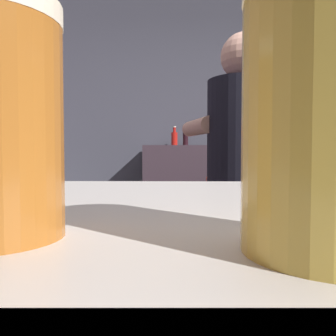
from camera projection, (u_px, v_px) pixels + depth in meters
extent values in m
cube|color=#474855|center=(209.00, 131.00, 3.50)|extent=(5.20, 0.10, 2.70)
cube|color=brown|center=(290.00, 263.00, 2.06)|extent=(2.10, 0.60, 0.92)
cube|color=#3F303A|center=(192.00, 208.00, 3.26)|extent=(0.92, 0.36, 1.20)
cube|color=#372B35|center=(242.00, 296.00, 1.62)|extent=(0.28, 0.20, 0.89)
cylinder|color=black|center=(244.00, 142.00, 1.59)|extent=(0.34, 0.34, 0.57)
sphere|color=#D9A08A|center=(244.00, 56.00, 1.57)|extent=(0.22, 0.22, 0.22)
cone|color=maroon|center=(254.00, 106.00, 1.48)|extent=(0.18, 0.18, 0.48)
cylinder|color=#D9A08A|center=(198.00, 127.00, 1.70)|extent=(0.16, 0.33, 0.08)
cylinder|color=#D9A08A|center=(260.00, 128.00, 1.78)|extent=(0.16, 0.33, 0.08)
cylinder|color=#C64B37|center=(223.00, 182.00, 2.12)|extent=(0.21, 0.21, 0.06)
cube|color=silver|center=(277.00, 188.00, 1.99)|extent=(0.23, 0.12, 0.01)
cylinder|color=gold|center=(333.00, 129.00, 0.15)|extent=(0.08, 0.08, 0.11)
cylinder|color=black|center=(186.00, 139.00, 3.30)|extent=(0.05, 0.05, 0.13)
cylinder|color=black|center=(186.00, 130.00, 3.30)|extent=(0.02, 0.02, 0.05)
cylinder|color=red|center=(186.00, 127.00, 3.30)|extent=(0.03, 0.03, 0.01)
cylinder|color=black|center=(219.00, 139.00, 3.22)|extent=(0.07, 0.07, 0.13)
cylinder|color=black|center=(220.00, 129.00, 3.21)|extent=(0.03, 0.03, 0.05)
cylinder|color=red|center=(220.00, 126.00, 3.21)|extent=(0.04, 0.04, 0.01)
cylinder|color=red|center=(174.00, 139.00, 3.25)|extent=(0.06, 0.06, 0.12)
cylinder|color=red|center=(174.00, 130.00, 3.25)|extent=(0.03, 0.03, 0.05)
cylinder|color=white|center=(174.00, 127.00, 3.25)|extent=(0.03, 0.03, 0.01)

